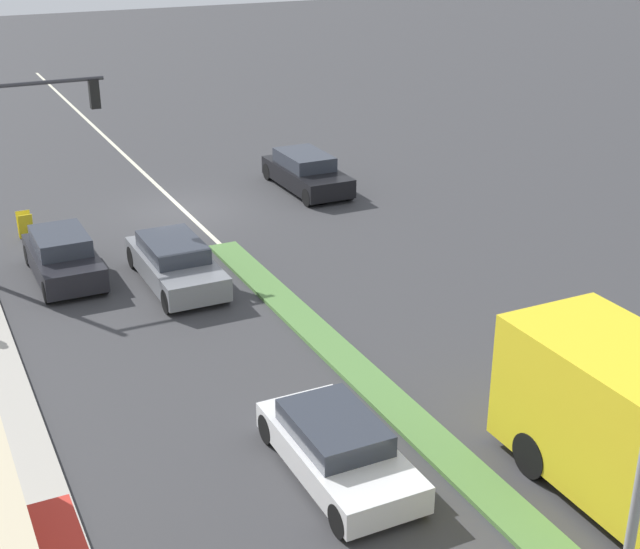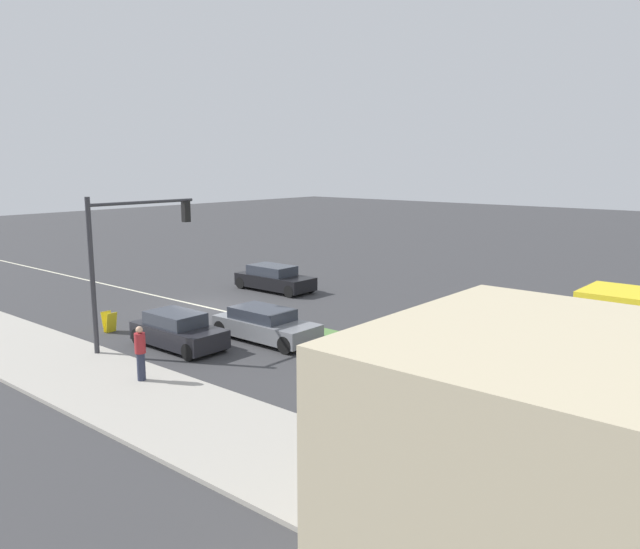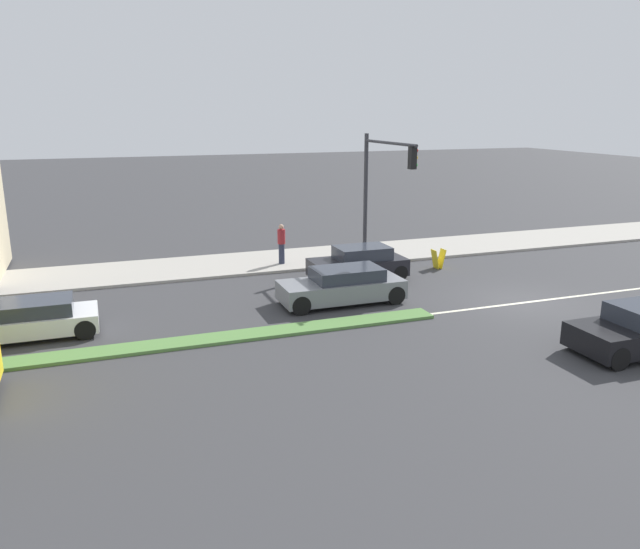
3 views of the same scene
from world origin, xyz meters
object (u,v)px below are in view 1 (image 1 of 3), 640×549
Objects in this scene: suv_black at (306,172)px; van_white at (338,448)px; traffic_signal_main at (0,140)px; warning_aframe_sign at (25,225)px; suv_grey at (175,263)px; sedan_dark at (63,257)px.

van_white is at bearing 66.72° from suv_black.
traffic_signal_main is 1.39× the size of van_white.
van_white is at bearing 101.55° from warning_aframe_sign.
traffic_signal_main reaches higher than suv_black.
suv_grey is at bearing 140.53° from traffic_signal_main.
suv_grey is (7.20, 6.54, -0.03)m from suv_black.
suv_black is 1.03× the size of suv_grey.
suv_black is at bearing -175.97° from warning_aframe_sign.
traffic_signal_main is 3.72m from sedan_dark.
traffic_signal_main reaches higher than sedan_dark.
suv_grey reaches higher than van_white.
suv_black is (-11.12, -3.31, -3.24)m from traffic_signal_main.
traffic_signal_main is 1.27× the size of suv_grey.
suv_black is at bearing -137.75° from suv_grey.
warning_aframe_sign is at bearing -83.28° from sedan_dark.
sedan_dark is (2.80, -1.84, 0.02)m from suv_grey.
suv_black reaches higher than warning_aframe_sign.
van_white is at bearing 106.30° from traffic_signal_main.
suv_black is (-10.47, -0.74, 0.23)m from warning_aframe_sign.
van_white is (-2.80, 12.03, -0.08)m from sedan_dark.
van_white is (7.20, 16.73, -0.10)m from suv_black.
traffic_signal_main is 14.38m from van_white.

